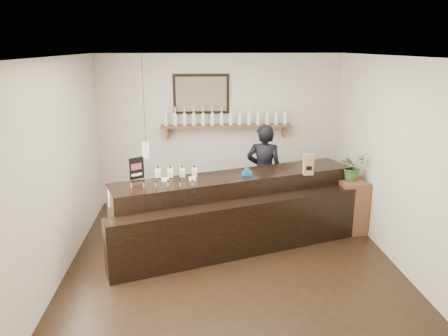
% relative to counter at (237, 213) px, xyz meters
% --- Properties ---
extents(ground, '(5.00, 5.00, 0.00)m').
position_rel_counter_xyz_m(ground, '(-0.13, -0.56, -0.50)').
color(ground, black).
rests_on(ground, ground).
extents(room_shell, '(5.00, 5.00, 5.00)m').
position_rel_counter_xyz_m(room_shell, '(-0.13, -0.56, 1.21)').
color(room_shell, beige).
rests_on(room_shell, ground).
extents(back_wall_decor, '(2.66, 0.96, 1.69)m').
position_rel_counter_xyz_m(back_wall_decor, '(-0.26, 1.81, 1.26)').
color(back_wall_decor, brown).
rests_on(back_wall_decor, ground).
extents(counter, '(3.79, 2.19, 1.23)m').
position_rel_counter_xyz_m(counter, '(0.00, 0.00, 0.00)').
color(counter, black).
rests_on(counter, ground).
extents(promo_sign, '(0.20, 0.15, 0.32)m').
position_rel_counter_xyz_m(promo_sign, '(-1.46, 0.04, 0.72)').
color(promo_sign, black).
rests_on(promo_sign, counter).
extents(paper_bag, '(0.15, 0.11, 0.31)m').
position_rel_counter_xyz_m(paper_bag, '(1.08, 0.09, 0.72)').
color(paper_bag, '#A5764F').
rests_on(paper_bag, counter).
extents(tape_dispenser, '(0.15, 0.08, 0.12)m').
position_rel_counter_xyz_m(tape_dispenser, '(0.16, 0.10, 0.61)').
color(tape_dispenser, '#165B9F').
rests_on(tape_dispenser, counter).
extents(side_cabinet, '(0.47, 0.62, 0.86)m').
position_rel_counter_xyz_m(side_cabinet, '(1.87, 0.39, -0.06)').
color(side_cabinet, brown).
rests_on(side_cabinet, ground).
extents(potted_plant, '(0.50, 0.47, 0.44)m').
position_rel_counter_xyz_m(potted_plant, '(1.87, 0.39, 0.59)').
color(potted_plant, '#356026').
rests_on(potted_plant, side_cabinet).
extents(shopkeeper, '(0.79, 0.63, 1.89)m').
position_rel_counter_xyz_m(shopkeeper, '(0.56, 0.99, 0.45)').
color(shopkeeper, black).
rests_on(shopkeeper, ground).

